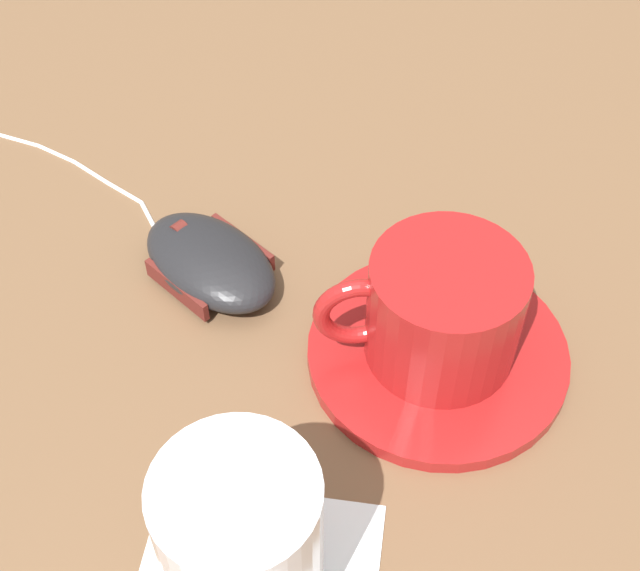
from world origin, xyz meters
name	(u,v)px	position (x,y,z in m)	size (l,w,h in m)	color
ground_plane	(341,413)	(0.00, 0.00, 0.00)	(3.00, 3.00, 0.00)	brown
saucer	(437,353)	(-0.02, 0.07, 0.01)	(0.16, 0.16, 0.01)	maroon
coffee_cup	(440,310)	(-0.02, 0.07, 0.05)	(0.09, 0.12, 0.07)	maroon
computer_mouse	(210,261)	(-0.13, -0.05, 0.02)	(0.12, 0.11, 0.03)	black
mouse_cable	(26,164)	(-0.27, -0.17, 0.00)	(0.15, 0.21, 0.00)	white
drinking_glass	(242,546)	(0.09, -0.07, 0.06)	(0.08, 0.08, 0.11)	silver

